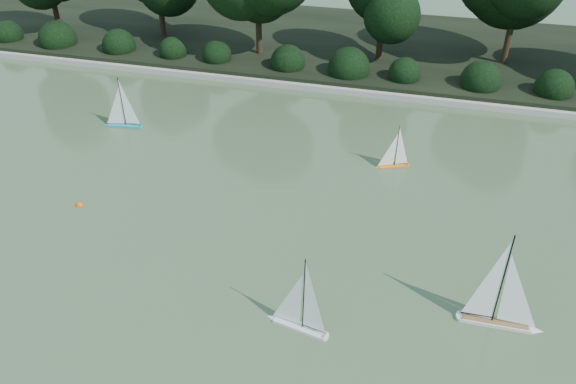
{
  "coord_description": "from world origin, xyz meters",
  "views": [
    {
      "loc": [
        2.84,
        -6.8,
        6.93
      ],
      "look_at": [
        0.37,
        2.25,
        0.7
      ],
      "focal_mm": 35.0,
      "sensor_mm": 36.0,
      "label": 1
    }
  ],
  "objects": [
    {
      "name": "ground",
      "position": [
        0.0,
        0.0,
        0.0
      ],
      "size": [
        80.0,
        80.0,
        0.0
      ],
      "primitive_type": "plane",
      "color": "#314429",
      "rests_on": "ground"
    },
    {
      "name": "pond_coping",
      "position": [
        0.0,
        9.0,
        0.09
      ],
      "size": [
        40.0,
        0.35,
        0.18
      ],
      "primitive_type": "cube",
      "color": "gray",
      "rests_on": "ground"
    },
    {
      "name": "far_bank",
      "position": [
        0.0,
        13.0,
        0.15
      ],
      "size": [
        40.0,
        8.0,
        0.3
      ],
      "primitive_type": "cube",
      "color": "black",
      "rests_on": "ground"
    },
    {
      "name": "shrub_hedge",
      "position": [
        0.0,
        9.9,
        0.45
      ],
      "size": [
        29.1,
        1.1,
        1.1
      ],
      "color": "black",
      "rests_on": "ground"
    },
    {
      "name": "sailboat_white_a",
      "position": [
        1.26,
        -0.55,
        0.24
      ],
      "size": [
        1.13,
        0.39,
        1.53
      ],
      "color": "silver",
      "rests_on": "ground"
    },
    {
      "name": "sailboat_white_b",
      "position": [
        4.52,
        0.38,
        0.29
      ],
      "size": [
        1.4,
        0.25,
        1.91
      ],
      "color": "beige",
      "rests_on": "ground"
    },
    {
      "name": "sailboat_orange",
      "position": [
        2.18,
        4.97,
        0.19
      ],
      "size": [
        0.84,
        0.43,
        1.18
      ],
      "color": "orange",
      "rests_on": "ground"
    },
    {
      "name": "sailboat_teal",
      "position": [
        -5.11,
        5.21,
        0.24
      ],
      "size": [
        1.12,
        0.31,
        1.52
      ],
      "color": "teal",
      "rests_on": "ground"
    },
    {
      "name": "race_buoy",
      "position": [
        -4.11,
        1.59,
        0.0
      ],
      "size": [
        0.16,
        0.16,
        0.16
      ],
      "primitive_type": "sphere",
      "color": "#EC4E0C",
      "rests_on": "ground"
    }
  ]
}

